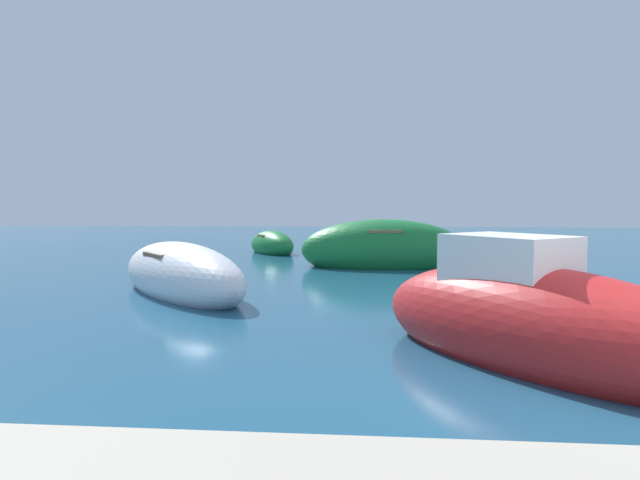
# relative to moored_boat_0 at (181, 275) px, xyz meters

# --- Properties ---
(moored_boat_0) EXTENTS (4.58, 5.05, 1.43)m
(moored_boat_0) POSITION_rel_moored_boat_0_xyz_m (0.00, 0.00, 0.00)
(moored_boat_0) COLOR white
(moored_boat_0) RESTS_ON ground
(moored_boat_1) EXTENTS (4.36, 4.87, 1.88)m
(moored_boat_1) POSITION_rel_moored_boat_0_xyz_m (5.98, -4.68, 0.08)
(moored_boat_1) COLOR #B21E1E
(moored_boat_1) RESTS_ON ground
(moored_boat_5) EXTENTS (2.64, 3.19, 1.10)m
(moored_boat_5) POSITION_rel_moored_boat_0_xyz_m (0.27, 9.86, -0.09)
(moored_boat_5) COLOR #197233
(moored_boat_5) RESTS_ON ground
(moored_boat_6) EXTENTS (5.05, 2.16, 1.85)m
(moored_boat_6) POSITION_rel_moored_boat_0_xyz_m (4.43, 5.56, 0.12)
(moored_boat_6) COLOR #197233
(moored_boat_6) RESTS_ON ground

